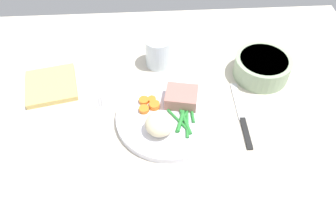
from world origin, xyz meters
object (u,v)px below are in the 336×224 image
object	(u,v)px
fork	(98,123)
water_glass	(158,53)
dinner_plate	(168,117)
salad_bowl	(262,66)
knife	(241,116)
napkin	(51,85)
meat_portion	(181,97)

from	to	relation	value
fork	water_glass	distance (cm)	25.42
dinner_plate	water_glass	world-z (taller)	water_glass
salad_bowl	knife	bearing A→B (deg)	-119.12
dinner_plate	napkin	world-z (taller)	dinner_plate
dinner_plate	meat_portion	xyz separation A→B (cm)	(3.35, 3.91, 2.45)
dinner_plate	salad_bowl	distance (cm)	28.86
dinner_plate	napkin	size ratio (longest dim) A/B	1.94
meat_portion	fork	xyz separation A→B (cm)	(-19.95, -4.16, -3.05)
fork	water_glass	size ratio (longest dim) A/B	2.02
dinner_plate	water_glass	bearing A→B (deg)	94.19
napkin	meat_portion	bearing A→B (deg)	-14.47
meat_portion	water_glass	size ratio (longest dim) A/B	0.92
fork	knife	size ratio (longest dim) A/B	0.81
knife	salad_bowl	bearing A→B (deg)	60.17
meat_portion	knife	xyz separation A→B (cm)	(14.20, -4.19, -3.05)
salad_bowl	napkin	size ratio (longest dim) A/B	1.13
water_glass	salad_bowl	bearing A→B (deg)	-13.08
meat_portion	knife	size ratio (longest dim) A/B	0.37
dinner_plate	water_glass	size ratio (longest dim) A/B	3.02
dinner_plate	meat_portion	bearing A→B (deg)	49.40
fork	water_glass	xyz separation A→B (cm)	(15.15, 20.14, 3.36)
dinner_plate	knife	size ratio (longest dim) A/B	1.21
meat_portion	dinner_plate	bearing A→B (deg)	-130.60
dinner_plate	knife	xyz separation A→B (cm)	(17.55, -0.29, -0.60)
knife	fork	bearing A→B (deg)	179.24
dinner_plate	meat_portion	world-z (taller)	meat_portion
salad_bowl	meat_portion	bearing A→B (deg)	-156.05
salad_bowl	napkin	world-z (taller)	salad_bowl
meat_portion	salad_bowl	distance (cm)	24.04
napkin	dinner_plate	bearing A→B (deg)	-22.79
water_glass	napkin	world-z (taller)	water_glass
meat_portion	water_glass	distance (cm)	16.69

